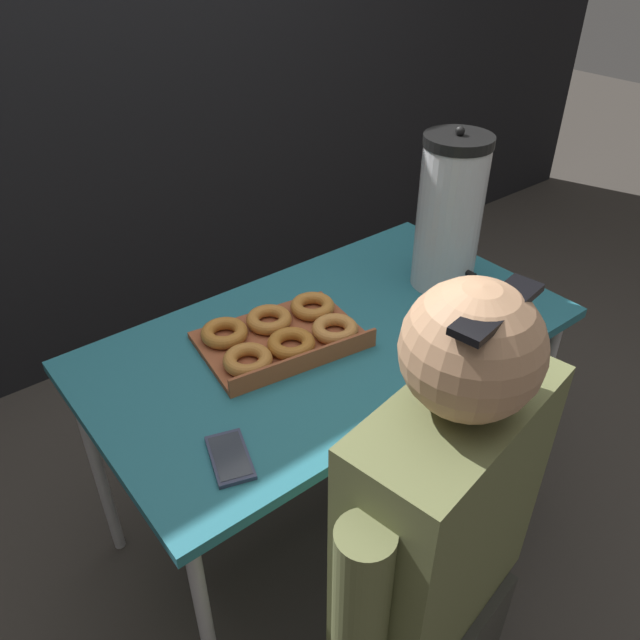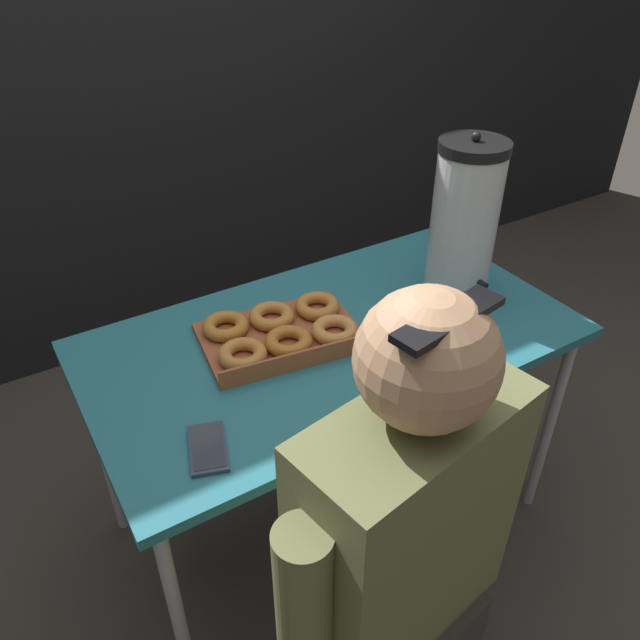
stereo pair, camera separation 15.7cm
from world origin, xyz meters
TOP-DOWN VIEW (x-y plane):
  - ground_plane at (0.00, 0.00)m, footprint 12.00×12.00m
  - back_wall at (0.00, 1.29)m, footprint 6.00×0.11m
  - folding_table at (0.00, 0.00)m, footprint 1.26×0.70m
  - donut_box at (-0.12, 0.05)m, footprint 0.44×0.33m
  - coffee_urn at (0.42, 0.00)m, footprint 0.18×0.21m
  - cell_phone at (-0.44, -0.21)m, footprint 0.12×0.16m
  - person_seated at (-0.21, -0.58)m, footprint 0.57×0.29m

SIDE VIEW (x-z plane):
  - ground_plane at x=0.00m, z-range 0.00..0.00m
  - person_seated at x=-0.21m, z-range -0.03..1.19m
  - folding_table at x=0.00m, z-range 0.31..1.02m
  - cell_phone at x=-0.44m, z-range 0.71..0.73m
  - donut_box at x=-0.12m, z-range 0.71..0.76m
  - coffee_urn at x=0.42m, z-range 0.70..1.17m
  - back_wall at x=0.00m, z-range 0.01..2.51m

